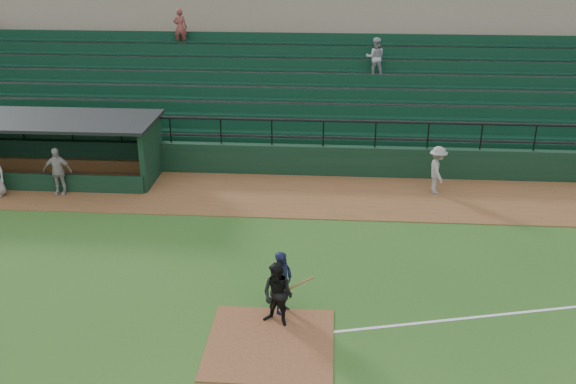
{
  "coord_description": "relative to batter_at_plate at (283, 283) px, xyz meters",
  "views": [
    {
      "loc": [
        1.32,
        -13.6,
        9.21
      ],
      "look_at": [
        0.0,
        5.0,
        1.4
      ],
      "focal_mm": 40.12,
      "sensor_mm": 36.0,
      "label": 1
    }
  ],
  "objects": [
    {
      "name": "umpire",
      "position": [
        -0.08,
        -0.54,
        -0.02
      ],
      "size": [
        1.0,
        0.91,
        1.68
      ],
      "primitive_type": "imported",
      "rotation": [
        0.0,
        0.0,
        -0.4
      ],
      "color": "black",
      "rests_on": "ground"
    },
    {
      "name": "home_plate_dirt",
      "position": [
        -0.2,
        -1.38,
        -0.84
      ],
      "size": [
        3.0,
        3.0,
        0.03
      ],
      "primitive_type": "cube",
      "color": "brown",
      "rests_on": "ground"
    },
    {
      "name": "stadium_structure",
      "position": [
        -0.2,
        16.08,
        1.45
      ],
      "size": [
        38.0,
        13.08,
        6.4
      ],
      "color": "black",
      "rests_on": "ground"
    },
    {
      "name": "ground",
      "position": [
        -0.2,
        -0.38,
        -0.86
      ],
      "size": [
        90.0,
        90.0,
        0.0
      ],
      "primitive_type": "plane",
      "color": "#2D5A1D",
      "rests_on": "ground"
    },
    {
      "name": "runner",
      "position": [
        5.0,
        8.25,
        0.06
      ],
      "size": [
        0.74,
        1.19,
        1.77
      ],
      "primitive_type": "imported",
      "rotation": [
        0.0,
        0.0,
        1.64
      ],
      "color": "gray",
      "rests_on": "warning_track"
    },
    {
      "name": "dugout",
      "position": [
        -9.95,
        9.18,
        0.48
      ],
      "size": [
        8.9,
        3.2,
        2.42
      ],
      "color": "black",
      "rests_on": "ground"
    },
    {
      "name": "dugout_player_a",
      "position": [
        -8.75,
        7.12,
        0.06
      ],
      "size": [
        1.05,
        0.46,
        1.78
      ],
      "primitive_type": "imported",
      "rotation": [
        0.0,
        0.0,
        0.02
      ],
      "color": "#A9A39E",
      "rests_on": "warning_track"
    },
    {
      "name": "warning_track",
      "position": [
        -0.2,
        7.62,
        -0.84
      ],
      "size": [
        40.0,
        4.0,
        0.03
      ],
      "primitive_type": "cube",
      "color": "brown",
      "rests_on": "ground"
    },
    {
      "name": "batter_at_plate",
      "position": [
        0.0,
        0.0,
        0.0
      ],
      "size": [
        1.12,
        0.74,
        1.71
      ],
      "color": "black",
      "rests_on": "ground"
    }
  ]
}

